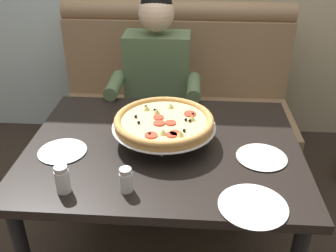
# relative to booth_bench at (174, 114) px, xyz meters

# --- Properties ---
(booth_bench) EXTENTS (1.60, 0.78, 1.13)m
(booth_bench) POSITION_rel_booth_bench_xyz_m (0.00, 0.00, 0.00)
(booth_bench) COLOR #937556
(booth_bench) RESTS_ON ground_plane
(dining_table) EXTENTS (1.23, 0.95, 0.73)m
(dining_table) POSITION_rel_booth_bench_xyz_m (0.00, -0.95, 0.25)
(dining_table) COLOR black
(dining_table) RESTS_ON ground_plane
(diner_main) EXTENTS (0.54, 0.64, 1.27)m
(diner_main) POSITION_rel_booth_bench_xyz_m (-0.10, -0.27, 0.31)
(diner_main) COLOR #2D3342
(diner_main) RESTS_ON ground_plane
(pizza) EXTENTS (0.47, 0.47, 0.13)m
(pizza) POSITION_rel_booth_bench_xyz_m (-0.00, -0.92, 0.44)
(pizza) COLOR silver
(pizza) RESTS_ON dining_table
(shaker_pepper_flakes) EXTENTS (0.05, 0.05, 0.11)m
(shaker_pepper_flakes) POSITION_rel_booth_bench_xyz_m (-0.35, -1.30, 0.38)
(shaker_pepper_flakes) COLOR white
(shaker_pepper_flakes) RESTS_ON dining_table
(shaker_parmesan) EXTENTS (0.05, 0.05, 0.10)m
(shaker_parmesan) POSITION_rel_booth_bench_xyz_m (-0.11, -1.28, 0.38)
(shaker_parmesan) COLOR white
(shaker_parmesan) RESTS_ON dining_table
(plate_near_left) EXTENTS (0.21, 0.21, 0.02)m
(plate_near_left) POSITION_rel_booth_bench_xyz_m (-0.44, -1.04, 0.35)
(plate_near_left) COLOR white
(plate_near_left) RESTS_ON dining_table
(plate_near_right) EXTENTS (0.25, 0.25, 0.02)m
(plate_near_right) POSITION_rel_booth_bench_xyz_m (0.35, -1.34, 0.35)
(plate_near_right) COLOR white
(plate_near_right) RESTS_ON dining_table
(plate_far_side) EXTENTS (0.22, 0.22, 0.02)m
(plate_far_side) POSITION_rel_booth_bench_xyz_m (0.43, -1.02, 0.35)
(plate_far_side) COLOR white
(plate_far_side) RESTS_ON dining_table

